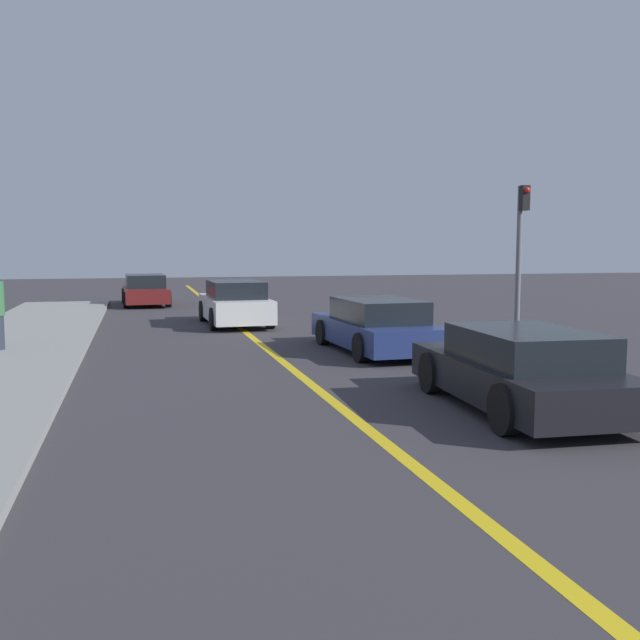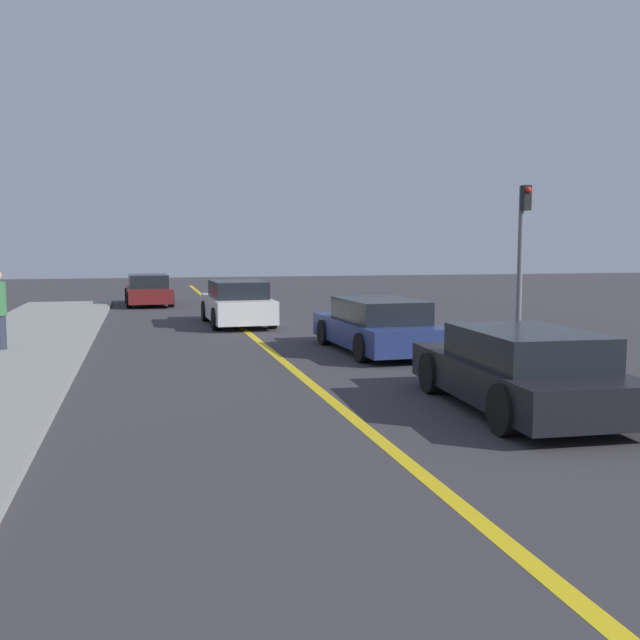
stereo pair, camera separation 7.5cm
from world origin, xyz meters
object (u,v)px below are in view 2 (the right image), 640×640
object	(u,v)px
car_ahead_center	(377,326)
traffic_light	(521,252)
car_near_right_lane	(520,370)
car_parked_left_lot	(148,290)
car_far_distant	(237,304)

from	to	relation	value
car_ahead_center	traffic_light	xyz separation A→B (m)	(2.94, -1.35, 1.75)
car_near_right_lane	car_parked_left_lot	bearing A→B (deg)	106.84
car_ahead_center	traffic_light	bearing A→B (deg)	-26.89
car_parked_left_lot	traffic_light	world-z (taller)	traffic_light
car_near_right_lane	traffic_light	distance (m)	5.89
car_parked_left_lot	car_near_right_lane	bearing A→B (deg)	-78.44
car_ahead_center	car_parked_left_lot	distance (m)	15.91
car_near_right_lane	traffic_light	xyz separation A→B (m)	(2.76, 4.89, 1.75)
car_far_distant	car_parked_left_lot	size ratio (longest dim) A/B	1.01
car_near_right_lane	car_ahead_center	bearing A→B (deg)	94.50
car_far_distant	traffic_light	xyz separation A→B (m)	(5.40, -7.92, 1.69)
car_near_right_lane	car_far_distant	xyz separation A→B (m)	(-2.64, 12.81, 0.06)
traffic_light	car_ahead_center	bearing A→B (deg)	155.30
car_near_right_lane	car_ahead_center	size ratio (longest dim) A/B	0.98
car_near_right_lane	car_far_distant	size ratio (longest dim) A/B	1.03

